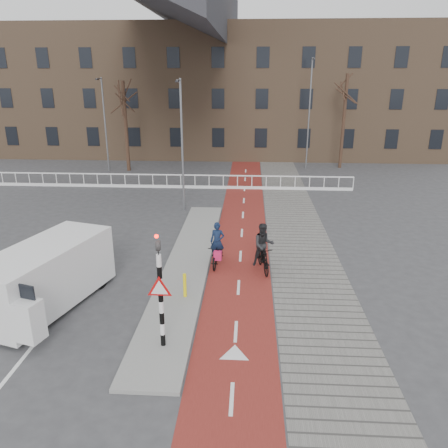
{
  "coord_description": "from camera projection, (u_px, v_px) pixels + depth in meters",
  "views": [
    {
      "loc": [
        1.84,
        -12.84,
        7.65
      ],
      "look_at": [
        0.77,
        5.0,
        1.5
      ],
      "focal_mm": 35.0,
      "sensor_mm": 36.0,
      "label": 1
    }
  ],
  "objects": [
    {
      "name": "bike_lane",
      "position": [
        243.0,
        220.0,
        24.06
      ],
      "size": [
        2.5,
        60.0,
        0.01
      ],
      "primitive_type": "cube",
      "color": "maroon",
      "rests_on": "ground"
    },
    {
      "name": "streetlight_right",
      "position": [
        309.0,
        115.0,
        35.86
      ],
      "size": [
        0.12,
        0.12,
        8.9
      ],
      "primitive_type": "cylinder",
      "color": "slate",
      "rests_on": "ground"
    },
    {
      "name": "cyclist_far",
      "position": [
        263.0,
        252.0,
        17.65
      ],
      "size": [
        0.98,
        1.96,
        2.02
      ],
      "rotation": [
        0.0,
        0.0,
        0.2
      ],
      "color": "black",
      "rests_on": "bike_lane"
    },
    {
      "name": "townhouse_row",
      "position": [
        202.0,
        72.0,
        42.54
      ],
      "size": [
        46.0,
        10.0,
        15.9
      ],
      "color": "#7F6047",
      "rests_on": "ground"
    },
    {
      "name": "streetlight_left",
      "position": [
        105.0,
        126.0,
        35.09
      ],
      "size": [
        0.12,
        0.12,
        7.43
      ],
      "primitive_type": "cylinder",
      "color": "slate",
      "rests_on": "ground"
    },
    {
      "name": "curb_island",
      "position": [
        188.0,
        263.0,
        18.51
      ],
      "size": [
        1.8,
        16.0,
        0.12
      ],
      "primitive_type": "cube",
      "color": "gray",
      "rests_on": "ground"
    },
    {
      "name": "cyclist_near",
      "position": [
        217.0,
        251.0,
        18.25
      ],
      "size": [
        0.8,
        1.84,
        1.87
      ],
      "rotation": [
        0.0,
        0.0,
        -0.1
      ],
      "color": "black",
      "rests_on": "bike_lane"
    },
    {
      "name": "traffic_signal",
      "position": [
        160.0,
        288.0,
        12.19
      ],
      "size": [
        0.8,
        0.8,
        3.68
      ],
      "color": "black",
      "rests_on": "curb_island"
    },
    {
      "name": "van",
      "position": [
        46.0,
        275.0,
        14.85
      ],
      "size": [
        3.38,
        5.48,
        2.2
      ],
      "rotation": [
        0.0,
        0.0,
        -0.28
      ],
      "color": "white",
      "rests_on": "ground"
    },
    {
      "name": "sidewalk",
      "position": [
        294.0,
        221.0,
        23.9
      ],
      "size": [
        3.0,
        60.0,
        0.01
      ],
      "primitive_type": "cube",
      "color": "slate",
      "rests_on": "ground"
    },
    {
      "name": "tree_mid",
      "position": [
        126.0,
        127.0,
        35.4
      ],
      "size": [
        0.29,
        0.29,
        7.16
      ],
      "primitive_type": "cylinder",
      "color": "#321E16",
      "rests_on": "ground"
    },
    {
      "name": "streetlight_near",
      "position": [
        182.0,
        147.0,
        24.72
      ],
      "size": [
        0.12,
        0.12,
        7.45
      ],
      "primitive_type": "cylinder",
      "color": "slate",
      "rests_on": "ground"
    },
    {
      "name": "ground",
      "position": [
        192.0,
        314.0,
        14.71
      ],
      "size": [
        120.0,
        120.0,
        0.0
      ],
      "primitive_type": "plane",
      "color": "#38383A",
      "rests_on": "ground"
    },
    {
      "name": "bollard",
      "position": [
        185.0,
        285.0,
        15.47
      ],
      "size": [
        0.12,
        0.12,
        0.88
      ],
      "primitive_type": "cylinder",
      "color": "yellow",
      "rests_on": "curb_island"
    },
    {
      "name": "tree_right",
      "position": [
        344.0,
        122.0,
        36.43
      ],
      "size": [
        0.27,
        0.27,
        7.71
      ],
      "primitive_type": "cylinder",
      "color": "#321E16",
      "rests_on": "ground"
    },
    {
      "name": "railing",
      "position": [
        153.0,
        183.0,
        30.94
      ],
      "size": [
        28.0,
        0.1,
        0.99
      ],
      "color": "silver",
      "rests_on": "ground"
    }
  ]
}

